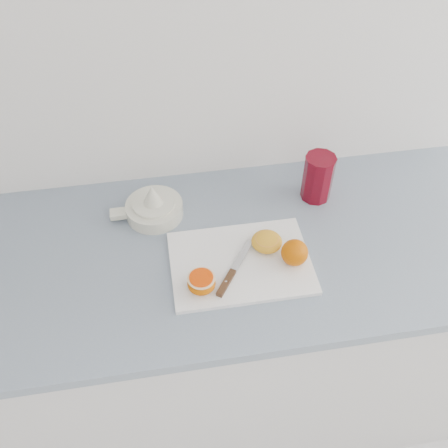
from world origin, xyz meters
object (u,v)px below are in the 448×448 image
counter (244,332)px  red_tumbler (318,179)px  cutting_board (241,263)px  citrus_juicer (153,207)px  half_orange (201,283)px

counter → red_tumbler: size_ratio=16.81×
cutting_board → citrus_juicer: size_ratio=1.77×
cutting_board → red_tumbler: 0.34m
counter → cutting_board: cutting_board is taller
counter → citrus_juicer: bearing=148.9°
citrus_juicer → half_orange: bearing=-71.0°
cutting_board → red_tumbler: bearing=39.7°
half_orange → citrus_juicer: bearing=109.0°
half_orange → counter: bearing=43.0°
half_orange → citrus_juicer: (-0.10, 0.28, -0.00)m
counter → half_orange: bearing=-137.0°
cutting_board → counter: bearing=61.9°
counter → red_tumbler: bearing=33.3°
counter → red_tumbler: red_tumbler is taller
red_tumbler → half_orange: bearing=-142.6°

